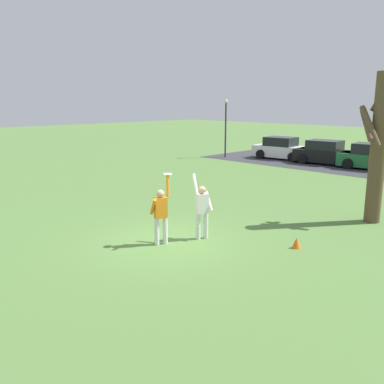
{
  "coord_description": "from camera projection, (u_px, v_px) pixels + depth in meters",
  "views": [
    {
      "loc": [
        8.93,
        -7.84,
        4.14
      ],
      "look_at": [
        0.32,
        0.73,
        1.46
      ],
      "focal_mm": 38.6,
      "sensor_mm": 36.0,
      "label": 1
    }
  ],
  "objects": [
    {
      "name": "ground_plane",
      "position": [
        168.0,
        241.0,
        12.47
      ],
      "size": [
        120.0,
        120.0,
        0.0
      ],
      "primitive_type": "plane",
      "color": "#567F3D"
    },
    {
      "name": "person_catcher",
      "position": [
        161.0,
        212.0,
        12.0
      ],
      "size": [
        0.49,
        0.59,
        2.08
      ],
      "rotation": [
        0.0,
        0.0,
        1.18
      ],
      "color": "silver",
      "rests_on": "ground_plane"
    },
    {
      "name": "person_defender",
      "position": [
        202.0,
        208.0,
        12.49
      ],
      "size": [
        0.58,
        0.65,
        2.04
      ],
      "rotation": [
        0.0,
        0.0,
        4.32
      ],
      "color": "silver",
      "rests_on": "ground_plane"
    },
    {
      "name": "frisbee_disc",
      "position": [
        168.0,
        174.0,
        11.84
      ],
      "size": [
        0.24,
        0.24,
        0.02
      ],
      "primitive_type": "cylinder",
      "color": "white",
      "rests_on": "person_catcher"
    },
    {
      "name": "parked_car_white",
      "position": [
        282.0,
        149.0,
        30.17
      ],
      "size": [
        4.26,
        2.35,
        1.59
      ],
      "rotation": [
        0.0,
        0.0,
        0.1
      ],
      "color": "white",
      "rests_on": "ground_plane"
    },
    {
      "name": "parked_car_black",
      "position": [
        326.0,
        153.0,
        27.66
      ],
      "size": [
        4.26,
        2.35,
        1.59
      ],
      "rotation": [
        0.0,
        0.0,
        0.1
      ],
      "color": "black",
      "rests_on": "ground_plane"
    },
    {
      "name": "parked_car_green",
      "position": [
        373.0,
        158.0,
        25.49
      ],
      "size": [
        4.26,
        2.35,
        1.59
      ],
      "rotation": [
        0.0,
        0.0,
        0.1
      ],
      "color": "#1E6633",
      "rests_on": "ground_plane"
    },
    {
      "name": "parking_strip",
      "position": [
        373.0,
        170.0,
        25.4
      ],
      "size": [
        23.7,
        6.4,
        0.01
      ],
      "primitive_type": "cube",
      "color": "#38383D",
      "rests_on": "ground_plane"
    },
    {
      "name": "bare_tree_tall",
      "position": [
        378.0,
        146.0,
        13.94
      ],
      "size": [
        1.11,
        1.3,
        5.21
      ],
      "color": "brown",
      "rests_on": "ground_plane"
    },
    {
      "name": "lamppost_by_lot",
      "position": [
        226.0,
        123.0,
        30.6
      ],
      "size": [
        0.28,
        0.28,
        4.26
      ],
      "color": "#2D2D33",
      "rests_on": "ground_plane"
    },
    {
      "name": "field_cone_orange",
      "position": [
        297.0,
        243.0,
        11.86
      ],
      "size": [
        0.26,
        0.26,
        0.32
      ],
      "primitive_type": "cone",
      "color": "orange",
      "rests_on": "ground_plane"
    }
  ]
}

